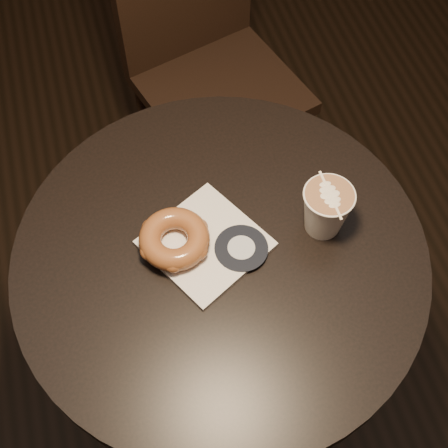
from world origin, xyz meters
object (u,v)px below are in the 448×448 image
at_px(latte_cup, 326,211).
at_px(pastry_bag, 205,243).
at_px(cafe_table, 221,302).
at_px(doughnut, 174,239).
at_px(chair, 203,41).

bearing_deg(latte_cup, pastry_bag, 174.87).
relative_size(pastry_bag, latte_cup, 1.82).
relative_size(cafe_table, doughnut, 6.36).
xyz_separation_m(cafe_table, pastry_bag, (-0.02, 0.02, 0.20)).
bearing_deg(doughnut, cafe_table, -22.84).
bearing_deg(doughnut, pastry_bag, -10.84).
xyz_separation_m(chair, doughnut, (-0.23, -0.70, 0.24)).
bearing_deg(latte_cup, doughnut, 173.72).
bearing_deg(doughnut, latte_cup, -6.28).
relative_size(cafe_table, pastry_bag, 4.34).
bearing_deg(chair, latte_cup, -104.19).
bearing_deg(cafe_table, chair, 77.83).
distance_m(doughnut, latte_cup, 0.25).
bearing_deg(pastry_bag, latte_cup, -33.45).
height_order(cafe_table, latte_cup, latte_cup).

